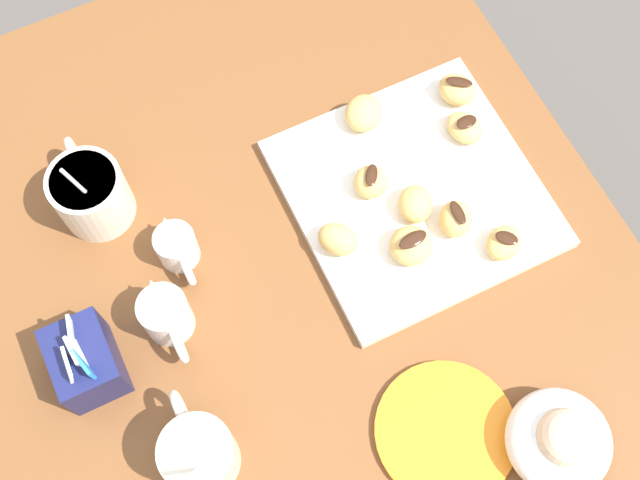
% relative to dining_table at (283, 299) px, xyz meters
% --- Properties ---
extents(ground_plane, '(8.00, 8.00, 0.00)m').
position_rel_dining_table_xyz_m(ground_plane, '(0.00, 0.00, -0.58)').
color(ground_plane, '#514C47').
extents(dining_table, '(1.00, 0.87, 0.70)m').
position_rel_dining_table_xyz_m(dining_table, '(0.00, 0.00, 0.00)').
color(dining_table, brown).
rests_on(dining_table, ground_plane).
extents(pastry_plate_square, '(0.31, 0.31, 0.02)m').
position_rel_dining_table_xyz_m(pastry_plate_square, '(0.02, -0.20, 0.13)').
color(pastry_plate_square, white).
rests_on(pastry_plate_square, dining_table).
extents(coffee_mug_cream_left, '(0.12, 0.08, 0.13)m').
position_rel_dining_table_xyz_m(coffee_mug_cream_left, '(-0.18, 0.18, 0.17)').
color(coffee_mug_cream_left, silver).
rests_on(coffee_mug_cream_left, dining_table).
extents(coffee_mug_cream_right, '(0.13, 0.09, 0.14)m').
position_rel_dining_table_xyz_m(coffee_mug_cream_right, '(0.18, 0.18, 0.17)').
color(coffee_mug_cream_right, silver).
rests_on(coffee_mug_cream_right, dining_table).
extents(cream_pitcher_white, '(0.10, 0.06, 0.07)m').
position_rel_dining_table_xyz_m(cream_pitcher_white, '(-0.01, 0.15, 0.16)').
color(cream_pitcher_white, white).
rests_on(cream_pitcher_white, dining_table).
extents(sugar_caddy, '(0.09, 0.07, 0.11)m').
position_rel_dining_table_xyz_m(sugar_caddy, '(-0.02, 0.26, 0.16)').
color(sugar_caddy, '#191E51').
rests_on(sugar_caddy, dining_table).
extents(ice_cream_bowl, '(0.12, 0.12, 0.09)m').
position_rel_dining_table_xyz_m(ice_cream_bowl, '(-0.34, -0.19, 0.16)').
color(ice_cream_bowl, white).
rests_on(ice_cream_bowl, dining_table).
extents(chocolate_sauce_pitcher, '(0.09, 0.05, 0.06)m').
position_rel_dining_table_xyz_m(chocolate_sauce_pitcher, '(0.07, 0.11, 0.15)').
color(chocolate_sauce_pitcher, white).
rests_on(chocolate_sauce_pitcher, dining_table).
extents(saucer_orange_right, '(0.17, 0.17, 0.01)m').
position_rel_dining_table_xyz_m(saucer_orange_right, '(-0.27, -0.09, 0.13)').
color(saucer_orange_right, orange).
rests_on(saucer_orange_right, dining_table).
extents(beignet_0, '(0.07, 0.06, 0.04)m').
position_rel_dining_table_xyz_m(beignet_0, '(-0.01, -0.19, 0.16)').
color(beignet_0, '#E5B260').
rests_on(beignet_0, pastry_plate_square).
extents(beignet_1, '(0.06, 0.06, 0.04)m').
position_rel_dining_table_xyz_m(beignet_1, '(-0.05, -0.22, 0.16)').
color(beignet_1, '#E5B260').
rests_on(beignet_1, pastry_plate_square).
extents(chocolate_drizzle_1, '(0.04, 0.02, 0.00)m').
position_rel_dining_table_xyz_m(chocolate_drizzle_1, '(-0.05, -0.22, 0.18)').
color(chocolate_drizzle_1, '#381E11').
rests_on(chocolate_drizzle_1, beignet_1).
extents(beignet_2, '(0.06, 0.06, 0.04)m').
position_rel_dining_table_xyz_m(beignet_2, '(-0.05, -0.16, 0.16)').
color(beignet_2, '#E5B260').
rests_on(beignet_2, pastry_plate_square).
extents(chocolate_drizzle_2, '(0.02, 0.04, 0.00)m').
position_rel_dining_table_xyz_m(chocolate_drizzle_2, '(-0.05, -0.16, 0.18)').
color(chocolate_drizzle_2, '#381E11').
rests_on(chocolate_drizzle_2, beignet_2).
extents(beignet_3, '(0.06, 0.06, 0.04)m').
position_rel_dining_table_xyz_m(beignet_3, '(0.05, -0.15, 0.16)').
color(beignet_3, '#E5B260').
rests_on(beignet_3, pastry_plate_square).
extents(chocolate_drizzle_3, '(0.03, 0.03, 0.00)m').
position_rel_dining_table_xyz_m(chocolate_drizzle_3, '(0.05, -0.15, 0.17)').
color(chocolate_drizzle_3, '#381E11').
rests_on(chocolate_drizzle_3, beignet_3).
extents(beignet_4, '(0.06, 0.06, 0.03)m').
position_rel_dining_table_xyz_m(beignet_4, '(-0.10, -0.26, 0.15)').
color(beignet_4, '#E5B260').
rests_on(beignet_4, pastry_plate_square).
extents(chocolate_drizzle_4, '(0.03, 0.03, 0.00)m').
position_rel_dining_table_xyz_m(chocolate_drizzle_4, '(-0.10, -0.26, 0.17)').
color(chocolate_drizzle_4, '#381E11').
rests_on(chocolate_drizzle_4, beignet_4).
extents(beignet_5, '(0.06, 0.06, 0.03)m').
position_rel_dining_table_xyz_m(beignet_5, '(0.06, -0.30, 0.15)').
color(beignet_5, '#E5B260').
rests_on(beignet_5, pastry_plate_square).
extents(chocolate_drizzle_5, '(0.02, 0.03, 0.00)m').
position_rel_dining_table_xyz_m(chocolate_drizzle_5, '(0.06, -0.30, 0.17)').
color(chocolate_drizzle_5, '#381E11').
rests_on(chocolate_drizzle_5, beignet_5).
extents(beignet_6, '(0.07, 0.06, 0.03)m').
position_rel_dining_table_xyz_m(beignet_6, '(0.12, -0.32, 0.16)').
color(beignet_6, '#E5B260').
rests_on(beignet_6, pastry_plate_square).
extents(chocolate_drizzle_6, '(0.03, 0.04, 0.00)m').
position_rel_dining_table_xyz_m(chocolate_drizzle_6, '(0.12, -0.32, 0.17)').
color(chocolate_drizzle_6, '#381E11').
rests_on(chocolate_drizzle_6, beignet_6).
extents(beignet_7, '(0.07, 0.06, 0.04)m').
position_rel_dining_table_xyz_m(beignet_7, '(-0.01, -0.08, 0.16)').
color(beignet_7, '#E5B260').
rests_on(beignet_7, pastry_plate_square).
extents(beignet_8, '(0.07, 0.07, 0.04)m').
position_rel_dining_table_xyz_m(beignet_8, '(0.14, -0.19, 0.16)').
color(beignet_8, '#E5B260').
rests_on(beignet_8, pastry_plate_square).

